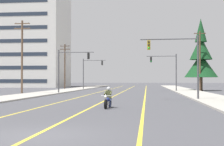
{
  "coord_description": "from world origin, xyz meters",
  "views": [
    {
      "loc": [
        3.84,
        -11.22,
        1.94
      ],
      "look_at": [
        0.47,
        20.49,
        2.6
      ],
      "focal_mm": 52.92,
      "sensor_mm": 36.0,
      "label": 1
    }
  ],
  "objects_px": {
    "traffic_signal_mid_left": "(90,69)",
    "traffic_signal_mid_right": "(168,67)",
    "apartment_building_far_left_block": "(16,32)",
    "motorcycle_with_rider": "(108,99)",
    "utility_pole_left_near": "(22,55)",
    "utility_pole_left_far": "(65,65)",
    "conifer_tree_right_verge_far": "(201,58)",
    "traffic_signal_near_right": "(181,57)",
    "utility_pole_right_far": "(200,60)",
    "traffic_signal_near_left": "(69,64)"
  },
  "relations": [
    {
      "from": "motorcycle_with_rider",
      "to": "utility_pole_left_near",
      "type": "bearing_deg",
      "value": 124.82
    },
    {
      "from": "motorcycle_with_rider",
      "to": "apartment_building_far_left_block",
      "type": "height_order",
      "value": "apartment_building_far_left_block"
    },
    {
      "from": "traffic_signal_near_right",
      "to": "utility_pole_left_far",
      "type": "distance_m",
      "value": 39.98
    },
    {
      "from": "traffic_signal_mid_right",
      "to": "utility_pole_left_far",
      "type": "distance_m",
      "value": 23.33
    },
    {
      "from": "traffic_signal_mid_left",
      "to": "traffic_signal_mid_right",
      "type": "bearing_deg",
      "value": -35.25
    },
    {
      "from": "conifer_tree_right_verge_far",
      "to": "utility_pole_left_near",
      "type": "bearing_deg",
      "value": -146.74
    },
    {
      "from": "traffic_signal_mid_left",
      "to": "utility_pole_left_far",
      "type": "relative_size",
      "value": 0.67
    },
    {
      "from": "motorcycle_with_rider",
      "to": "traffic_signal_near_right",
      "type": "xyz_separation_m",
      "value": [
        5.87,
        9.44,
        3.55
      ]
    },
    {
      "from": "traffic_signal_mid_left",
      "to": "utility_pole_right_far",
      "type": "height_order",
      "value": "utility_pole_right_far"
    },
    {
      "from": "utility_pole_right_far",
      "to": "utility_pole_left_far",
      "type": "relative_size",
      "value": 1.11
    },
    {
      "from": "traffic_signal_near_right",
      "to": "apartment_building_far_left_block",
      "type": "relative_size",
      "value": 0.21
    },
    {
      "from": "motorcycle_with_rider",
      "to": "utility_pole_right_far",
      "type": "bearing_deg",
      "value": 71.56
    },
    {
      "from": "conifer_tree_right_verge_far",
      "to": "traffic_signal_mid_right",
      "type": "bearing_deg",
      "value": -141.18
    },
    {
      "from": "motorcycle_with_rider",
      "to": "traffic_signal_near_left",
      "type": "distance_m",
      "value": 25.09
    },
    {
      "from": "motorcycle_with_rider",
      "to": "traffic_signal_mid_right",
      "type": "bearing_deg",
      "value": 79.45
    },
    {
      "from": "traffic_signal_mid_right",
      "to": "apartment_building_far_left_block",
      "type": "xyz_separation_m",
      "value": [
        -38.68,
        30.72,
        10.89
      ]
    },
    {
      "from": "traffic_signal_near_right",
      "to": "traffic_signal_mid_left",
      "type": "height_order",
      "value": "same"
    },
    {
      "from": "apartment_building_far_left_block",
      "to": "traffic_signal_near_left",
      "type": "bearing_deg",
      "value": -58.61
    },
    {
      "from": "utility_pole_left_far",
      "to": "apartment_building_far_left_block",
      "type": "height_order",
      "value": "apartment_building_far_left_block"
    },
    {
      "from": "utility_pole_left_near",
      "to": "motorcycle_with_rider",
      "type": "bearing_deg",
      "value": -55.18
    },
    {
      "from": "traffic_signal_mid_right",
      "to": "traffic_signal_mid_left",
      "type": "relative_size",
      "value": 1.0
    },
    {
      "from": "utility_pole_left_far",
      "to": "traffic_signal_mid_right",
      "type": "bearing_deg",
      "value": -29.77
    },
    {
      "from": "utility_pole_left_near",
      "to": "traffic_signal_mid_right",
      "type": "bearing_deg",
      "value": 31.39
    },
    {
      "from": "motorcycle_with_rider",
      "to": "conifer_tree_right_verge_far",
      "type": "distance_m",
      "value": 39.71
    },
    {
      "from": "traffic_signal_near_right",
      "to": "conifer_tree_right_verge_far",
      "type": "xyz_separation_m",
      "value": [
        6.35,
        27.96,
        1.76
      ]
    },
    {
      "from": "utility_pole_left_near",
      "to": "conifer_tree_right_verge_far",
      "type": "distance_m",
      "value": 31.41
    },
    {
      "from": "conifer_tree_right_verge_far",
      "to": "traffic_signal_near_right",
      "type": "bearing_deg",
      "value": -102.79
    },
    {
      "from": "motorcycle_with_rider",
      "to": "conifer_tree_right_verge_far",
      "type": "bearing_deg",
      "value": 71.9
    },
    {
      "from": "utility_pole_right_far",
      "to": "traffic_signal_mid_right",
      "type": "bearing_deg",
      "value": -155.15
    },
    {
      "from": "traffic_signal_mid_right",
      "to": "utility_pole_left_far",
      "type": "xyz_separation_m",
      "value": [
        -20.24,
        11.58,
        0.9
      ]
    },
    {
      "from": "traffic_signal_near_left",
      "to": "conifer_tree_right_verge_far",
      "type": "height_order",
      "value": "conifer_tree_right_verge_far"
    },
    {
      "from": "conifer_tree_right_verge_far",
      "to": "traffic_signal_near_left",
      "type": "bearing_deg",
      "value": -145.76
    },
    {
      "from": "traffic_signal_near_right",
      "to": "traffic_signal_near_left",
      "type": "distance_m",
      "value": 19.94
    },
    {
      "from": "utility_pole_right_far",
      "to": "conifer_tree_right_verge_far",
      "type": "xyz_separation_m",
      "value": [
        0.53,
        2.36,
        0.56
      ]
    },
    {
      "from": "traffic_signal_near_right",
      "to": "utility_pole_left_far",
      "type": "bearing_deg",
      "value": 120.14
    },
    {
      "from": "apartment_building_far_left_block",
      "to": "traffic_signal_mid_left",
      "type": "bearing_deg",
      "value": -40.32
    },
    {
      "from": "motorcycle_with_rider",
      "to": "utility_pole_left_near",
      "type": "distance_m",
      "value": 25.03
    },
    {
      "from": "apartment_building_far_left_block",
      "to": "traffic_signal_near_right",
      "type": "bearing_deg",
      "value": -54.36
    },
    {
      "from": "traffic_signal_near_right",
      "to": "apartment_building_far_left_block",
      "type": "bearing_deg",
      "value": 125.64
    },
    {
      "from": "traffic_signal_near_left",
      "to": "traffic_signal_mid_left",
      "type": "xyz_separation_m",
      "value": [
        -0.43,
        19.54,
        -0.03
      ]
    },
    {
      "from": "traffic_signal_near_right",
      "to": "utility_pole_left_far",
      "type": "relative_size",
      "value": 0.67
    },
    {
      "from": "traffic_signal_near_right",
      "to": "utility_pole_right_far",
      "type": "xyz_separation_m",
      "value": [
        5.81,
        25.6,
        1.2
      ]
    },
    {
      "from": "traffic_signal_near_right",
      "to": "traffic_signal_mid_right",
      "type": "relative_size",
      "value": 1.0
    },
    {
      "from": "utility_pole_left_far",
      "to": "traffic_signal_near_left",
      "type": "bearing_deg",
      "value": -74.24
    },
    {
      "from": "utility_pole_left_near",
      "to": "utility_pole_right_far",
      "type": "relative_size",
      "value": 0.96
    },
    {
      "from": "utility_pole_left_far",
      "to": "apartment_building_far_left_block",
      "type": "relative_size",
      "value": 0.31
    },
    {
      "from": "traffic_signal_mid_left",
      "to": "conifer_tree_right_verge_far",
      "type": "bearing_deg",
      "value": -14.7
    },
    {
      "from": "traffic_signal_mid_left",
      "to": "conifer_tree_right_verge_far",
      "type": "distance_m",
      "value": 21.82
    },
    {
      "from": "motorcycle_with_rider",
      "to": "utility_pole_left_near",
      "type": "xyz_separation_m",
      "value": [
        -14.04,
        20.18,
        4.75
      ]
    },
    {
      "from": "traffic_signal_mid_left",
      "to": "utility_pole_right_far",
      "type": "xyz_separation_m",
      "value": [
        20.5,
        -7.88,
        1.26
      ]
    }
  ]
}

